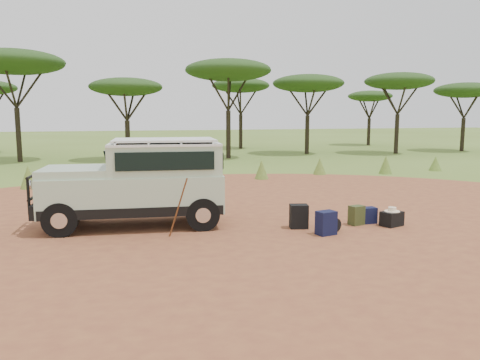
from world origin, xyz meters
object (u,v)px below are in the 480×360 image
object	(u,v)px
hard_case	(392,219)
duffel_navy	(368,215)
walking_staff	(178,208)
backpack_black	(299,216)
backpack_olive	(356,215)
backpack_navy	(326,223)
safari_vehicle	(140,184)

from	to	relation	value
hard_case	duffel_navy	bearing A→B (deg)	115.63
walking_staff	duffel_navy	world-z (taller)	walking_staff
backpack_black	backpack_olive	distance (m)	1.50
duffel_navy	hard_case	size ratio (longest dim) A/B	0.80
walking_staff	hard_case	distance (m)	5.19
backpack_black	duffel_navy	xyz separation A→B (m)	(1.87, -0.00, -0.08)
backpack_navy	hard_case	bearing A→B (deg)	-3.30
walking_staff	hard_case	bearing A→B (deg)	-50.17
backpack_black	backpack_navy	world-z (taller)	backpack_black
walking_staff	hard_case	world-z (taller)	walking_staff
hard_case	backpack_black	bearing A→B (deg)	151.22
walking_staff	backpack_black	distance (m)	2.91
backpack_navy	hard_case	size ratio (longest dim) A/B	1.07
duffel_navy	hard_case	xyz separation A→B (m)	(0.40, -0.41, -0.02)
safari_vehicle	backpack_olive	xyz separation A→B (m)	(5.09, -1.37, -0.78)
walking_staff	backpack_navy	distance (m)	3.32
safari_vehicle	backpack_navy	xyz separation A→B (m)	(3.95, -2.03, -0.75)
backpack_black	backpack_olive	bearing A→B (deg)	9.81
hard_case	backpack_navy	bearing A→B (deg)	171.14
safari_vehicle	backpack_black	size ratio (longest dim) A/B	7.83
backpack_black	backpack_navy	xyz separation A→B (m)	(0.35, -0.74, -0.02)
safari_vehicle	walking_staff	xyz separation A→B (m)	(0.71, -1.39, -0.35)
backpack_black	hard_case	distance (m)	2.31
safari_vehicle	duffel_navy	size ratio (longest dim) A/B	11.11
duffel_navy	walking_staff	bearing A→B (deg)	-178.44
backpack_black	hard_case	bearing A→B (deg)	2.51
backpack_olive	duffel_navy	size ratio (longest dim) A/B	1.19
safari_vehicle	walking_staff	world-z (taller)	safari_vehicle
walking_staff	safari_vehicle	bearing A→B (deg)	70.30
safari_vehicle	walking_staff	distance (m)	1.60
walking_staff	hard_case	xyz separation A→B (m)	(5.15, -0.31, -0.50)
backpack_olive	hard_case	xyz separation A→B (m)	(0.77, -0.33, -0.06)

